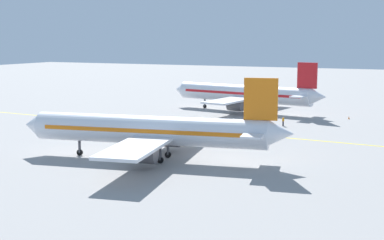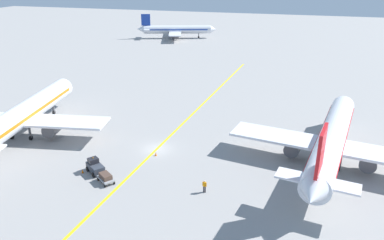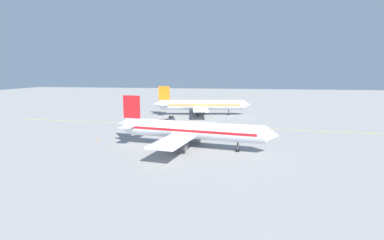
{
  "view_description": "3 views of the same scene",
  "coord_description": "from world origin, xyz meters",
  "views": [
    {
      "loc": [
        -80.33,
        -34.23,
        15.15
      ],
      "look_at": [
        -5.8,
        0.62,
        2.61
      ],
      "focal_mm": 50.0,
      "sensor_mm": 36.0,
      "label": 1
    },
    {
      "loc": [
        20.44,
        -48.08,
        25.64
      ],
      "look_at": [
        4.75,
        3.04,
        4.22
      ],
      "focal_mm": 35.0,
      "sensor_mm": 36.0,
      "label": 2
    },
    {
      "loc": [
        84.95,
        13.86,
        15.66
      ],
      "look_at": [
        4.37,
        -0.44,
        2.51
      ],
      "focal_mm": 28.0,
      "sensor_mm": 36.0,
      "label": 3
    }
  ],
  "objects": [
    {
      "name": "ground_plane",
      "position": [
        0.0,
        0.0,
        0.0
      ],
      "size": [
        400.0,
        400.0,
        0.0
      ],
      "primitive_type": "plane",
      "color": "gray"
    },
    {
      "name": "apron_yellow_centreline",
      "position": [
        0.0,
        0.0,
        0.0
      ],
      "size": [
        6.8,
        119.85,
        0.01
      ],
      "primitive_type": "cube",
      "rotation": [
        0.0,
        0.0,
        -0.05
      ],
      "color": "yellow",
      "rests_on": "ground"
    },
    {
      "name": "traffic_cone_near_nose",
      "position": [
        -6.9,
        -9.82,
        0.28
      ],
      "size": [
        0.32,
        0.32,
        0.55
      ],
      "primitive_type": "cone",
      "color": "orange",
      "rests_on": "ground"
    },
    {
      "name": "airplane_adjacent_stand",
      "position": [
        25.19,
        2.81,
        3.71
      ],
      "size": [
        28.47,
        35.47,
        10.6
      ],
      "color": "silver",
      "rests_on": "ground"
    },
    {
      "name": "baggage_cart_trailing",
      "position": [
        -2.64,
        -11.05,
        0.76
      ],
      "size": [
        2.93,
        2.65,
        1.24
      ],
      "color": "gray",
      "rests_on": "ground"
    },
    {
      "name": "ground_crew_worker",
      "position": [
        10.22,
        -9.54,
        0.91
      ],
      "size": [
        0.57,
        0.3,
        1.68
      ],
      "color": "#23232D",
      "rests_on": "ground"
    },
    {
      "name": "baggage_tug_dark",
      "position": [
        -5.32,
        -9.12,
        0.9
      ],
      "size": [
        3.31,
        2.97,
        2.11
      ],
      "color": "#333842",
      "rests_on": "ground"
    },
    {
      "name": "traffic_cone_by_wingtip",
      "position": [
        23.36,
        -18.74,
        0.28
      ],
      "size": [
        0.32,
        0.32,
        0.55
      ],
      "primitive_type": "cone",
      "color": "orange",
      "rests_on": "ground"
    },
    {
      "name": "traffic_cone_mid_apron",
      "position": [
        0.7,
        -2.13,
        0.28
      ],
      "size": [
        0.32,
        0.32,
        0.55
      ],
      "primitive_type": "cone",
      "color": "orange",
      "rests_on": "ground"
    },
    {
      "name": "airplane_at_gate",
      "position": [
        -22.65,
        -1.74,
        3.71
      ],
      "size": [
        28.48,
        35.4,
        10.6
      ],
      "color": "silver",
      "rests_on": "ground"
    }
  ]
}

